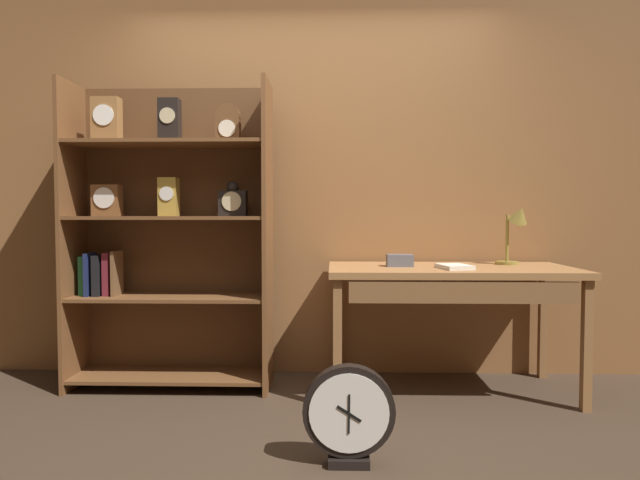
{
  "coord_description": "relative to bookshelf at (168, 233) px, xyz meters",
  "views": [
    {
      "loc": [
        0.14,
        -2.33,
        1.09
      ],
      "look_at": [
        0.06,
        0.69,
        0.95
      ],
      "focal_mm": 30.14,
      "sensor_mm": 36.0,
      "label": 1
    }
  ],
  "objects": [
    {
      "name": "ground_plane",
      "position": [
        0.92,
        -1.05,
        -0.98
      ],
      "size": [
        10.0,
        10.0,
        0.0
      ],
      "primitive_type": "plane",
      "color": "#3D2D21"
    },
    {
      "name": "back_wood_panel",
      "position": [
        0.92,
        0.34,
        0.32
      ],
      "size": [
        4.8,
        0.05,
        2.6
      ],
      "primitive_type": "cube",
      "color": "brown",
      "rests_on": "ground"
    },
    {
      "name": "bookshelf",
      "position": [
        0.0,
        0.0,
        0.0
      ],
      "size": [
        1.26,
        0.38,
        1.93
      ],
      "color": "brown",
      "rests_on": "ground"
    },
    {
      "name": "workbench",
      "position": [
        1.77,
        -0.11,
        -0.28
      ],
      "size": [
        1.49,
        0.73,
        0.78
      ],
      "color": "#9E6B3D",
      "rests_on": "ground"
    },
    {
      "name": "desk_lamp",
      "position": [
        2.21,
        0.06,
        0.03
      ],
      "size": [
        0.21,
        0.21,
        0.39
      ],
      "color": "olive",
      "rests_on": "workbench"
    },
    {
      "name": "toolbox_small",
      "position": [
        1.47,
        -0.06,
        -0.17
      ],
      "size": [
        0.16,
        0.11,
        0.07
      ],
      "primitive_type": "cube",
      "color": "#595960",
      "rests_on": "workbench"
    },
    {
      "name": "open_repair_manual",
      "position": [
        1.77,
        -0.21,
        -0.19
      ],
      "size": [
        0.2,
        0.25,
        0.02
      ],
      "primitive_type": "cube",
      "rotation": [
        0.0,
        0.0,
        0.21
      ],
      "color": "silver",
      "rests_on": "workbench"
    },
    {
      "name": "round_clock_large",
      "position": [
        1.12,
        -1.08,
        -0.76
      ],
      "size": [
        0.4,
        0.11,
        0.44
      ],
      "color": "black",
      "rests_on": "ground"
    }
  ]
}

